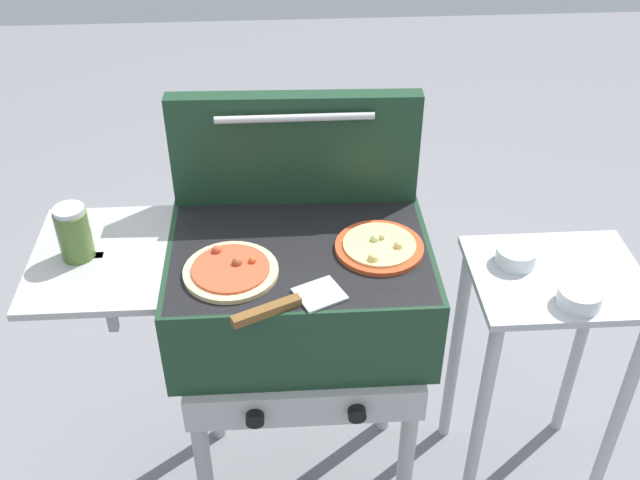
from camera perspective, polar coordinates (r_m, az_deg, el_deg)
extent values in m
plane|color=gray|center=(2.46, -1.22, -17.53)|extent=(8.00, 8.00, 0.00)
cube|color=#193823|center=(1.89, -1.52, -3.47)|extent=(0.64, 0.48, 0.24)
cube|color=black|center=(1.82, -1.57, -0.67)|extent=(0.61, 0.46, 0.01)
cube|color=#ABABAB|center=(1.87, -16.42, -1.32)|extent=(0.32, 0.41, 0.02)
cube|color=#ABABAB|center=(1.94, -15.87, -3.91)|extent=(0.02, 0.02, 0.24)
cube|color=#ABABAB|center=(1.83, -1.10, -12.66)|extent=(0.58, 0.02, 0.10)
cylinder|color=black|center=(1.81, -4.95, -13.37)|extent=(0.04, 0.02, 0.04)
cylinder|color=black|center=(1.82, 2.82, -13.04)|extent=(0.04, 0.02, 0.04)
cylinder|color=#ABABAB|center=(2.10, -8.80, -16.60)|extent=(0.04, 0.04, 0.66)
cylinder|color=#ABABAB|center=(2.11, 6.56, -15.94)|extent=(0.04, 0.04, 0.66)
cylinder|color=#ABABAB|center=(2.34, -8.23, -9.17)|extent=(0.04, 0.04, 0.66)
cylinder|color=#ABABAB|center=(2.35, 5.12, -8.64)|extent=(0.04, 0.04, 0.66)
cube|color=#193823|center=(1.91, -1.91, 6.92)|extent=(0.63, 0.07, 0.30)
cylinder|color=#B7B7BC|center=(1.82, -1.93, 9.23)|extent=(0.38, 0.02, 0.02)
cylinder|color=#C64723|center=(1.81, 4.51, -0.56)|extent=(0.21, 0.21, 0.01)
cylinder|color=#EDD17A|center=(1.80, 4.53, -0.34)|extent=(0.18, 0.18, 0.01)
sphere|color=tan|center=(1.79, 5.94, -0.42)|extent=(0.02, 0.02, 0.02)
sphere|color=tan|center=(1.82, 4.71, 0.21)|extent=(0.02, 0.02, 0.02)
sphere|color=#ECD57B|center=(1.75, 4.06, -1.37)|extent=(0.03, 0.03, 0.03)
sphere|color=#B6C587|center=(1.81, 4.18, 0.11)|extent=(0.02, 0.02, 0.02)
cylinder|color=beige|center=(1.74, -6.77, -2.38)|extent=(0.22, 0.22, 0.01)
cylinder|color=#D14C2D|center=(1.74, -6.79, -2.15)|extent=(0.18, 0.18, 0.01)
sphere|color=#9C5030|center=(1.74, -6.30, -1.68)|extent=(0.02, 0.02, 0.02)
sphere|color=#C74A2F|center=(1.79, -7.84, -0.76)|extent=(0.02, 0.02, 0.02)
sphere|color=#E15626|center=(1.74, -5.15, -1.54)|extent=(0.02, 0.02, 0.02)
cylinder|color=#4C6B2D|center=(1.85, -18.10, 0.45)|extent=(0.08, 0.08, 0.12)
cylinder|color=silver|center=(1.81, -18.50, 2.20)|extent=(0.07, 0.07, 0.01)
cube|color=#B7BABF|center=(1.67, -0.03, -4.12)|extent=(0.13, 0.12, 0.01)
cube|color=brown|center=(1.63, -4.07, -5.37)|extent=(0.16, 0.09, 0.02)
cube|color=#B2B2B7|center=(2.02, 17.57, -2.71)|extent=(0.44, 0.36, 0.02)
cylinder|color=#B2B2B7|center=(2.13, 11.95, -13.75)|extent=(0.04, 0.04, 0.76)
cylinder|color=#B2B2B7|center=(2.25, 21.56, -12.62)|extent=(0.04, 0.04, 0.76)
cylinder|color=#B2B2B7|center=(2.33, 10.25, -8.12)|extent=(0.04, 0.04, 0.76)
cylinder|color=#B2B2B7|center=(2.44, 19.05, -7.41)|extent=(0.04, 0.04, 0.76)
cylinder|color=silver|center=(2.01, 14.64, -1.15)|extent=(0.11, 0.11, 0.04)
cylinder|color=maroon|center=(2.01, 14.61, -1.30)|extent=(0.09, 0.09, 0.02)
cylinder|color=silver|center=(1.92, 19.07, -4.07)|extent=(0.11, 0.11, 0.04)
cylinder|color=#996B47|center=(1.93, 19.03, -4.22)|extent=(0.09, 0.09, 0.02)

